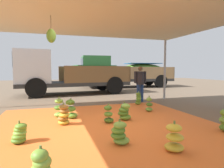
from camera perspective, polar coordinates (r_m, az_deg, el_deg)
ground_plane at (r=7.84m, az=-7.74°, el=-6.02°), size 40.00×40.00×0.00m
tarp_orange at (r=4.98m, az=-1.93°, el=-11.97°), size 5.62×5.26×0.01m
tent_canopy at (r=4.90m, az=-1.83°, el=20.63°), size 8.00×7.00×2.86m
banana_bunch_0 at (r=4.15m, az=-25.78°, el=-13.15°), size 0.38×0.40×0.43m
banana_bunch_1 at (r=2.71m, az=-20.51°, el=-22.02°), size 0.36×0.38×0.46m
banana_bunch_2 at (r=7.72m, az=7.86°, el=-4.41°), size 0.31×0.31×0.54m
banana_bunch_3 at (r=5.37m, az=3.73°, el=-8.36°), size 0.45×0.43×0.50m
banana_bunch_4 at (r=3.71m, az=2.28°, el=-14.51°), size 0.42×0.39×0.47m
banana_bunch_5 at (r=5.04m, az=-14.15°, el=-9.03°), size 0.40×0.41×0.57m
banana_bunch_6 at (r=5.07m, az=-1.07°, el=-9.15°), size 0.34×0.34×0.51m
banana_bunch_8 at (r=3.58m, az=18.04°, el=-15.17°), size 0.41×0.41×0.52m
banana_bunch_9 at (r=5.88m, az=-15.50°, el=-7.08°), size 0.35×0.36×0.59m
banana_bunch_10 at (r=6.52m, az=11.00°, el=-6.15°), size 0.29×0.32×0.53m
banana_bunch_11 at (r=5.64m, az=-12.08°, el=-7.49°), size 0.45×0.44×0.58m
cargo_truck_main at (r=11.23m, az=-12.85°, el=3.01°), size 6.33×2.83×2.40m
cargo_truck_far at (r=15.31m, az=3.55°, el=3.67°), size 7.21×2.89×2.40m
worker_0 at (r=8.42m, az=8.38°, el=0.88°), size 0.57×0.35×1.55m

